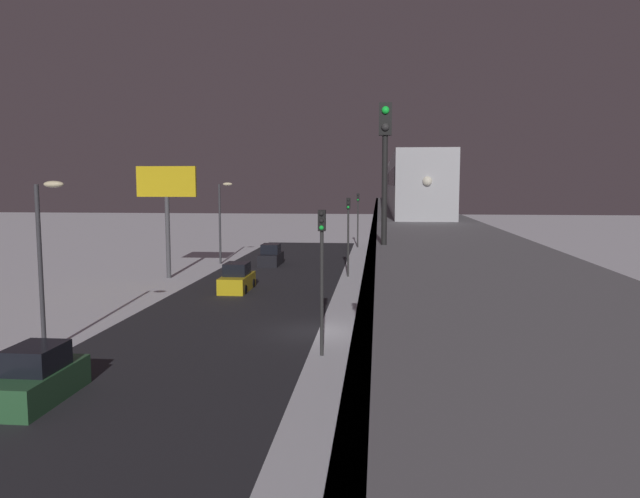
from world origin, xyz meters
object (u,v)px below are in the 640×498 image
(sedan_yellow, at_px, (237,279))
(sedan_green, at_px, (37,379))
(rail_signal, at_px, (385,149))
(subway_train, at_px, (403,183))
(traffic_light_far, at_px, (358,212))
(traffic_light_mid, at_px, (348,225))
(commercial_billboard, at_px, (167,193))
(traffic_light_near, at_px, (322,261))
(sedan_black, at_px, (271,256))

(sedan_yellow, height_order, sedan_green, same)
(rail_signal, relative_size, sedan_yellow, 0.93)
(subway_train, bearing_deg, traffic_light_far, -73.15)
(sedan_yellow, xyz_separation_m, traffic_light_mid, (-7.50, -7.13, 3.41))
(subway_train, distance_m, traffic_light_far, 16.31)
(rail_signal, xyz_separation_m, commercial_billboard, (16.86, -28.81, -1.67))
(traffic_light_near, height_order, traffic_light_mid, same)
(sedan_yellow, relative_size, commercial_billboard, 0.48)
(sedan_black, relative_size, traffic_light_far, 0.65)
(traffic_light_near, height_order, traffic_light_far, same)
(traffic_light_near, xyz_separation_m, commercial_billboard, (14.28, -20.47, 2.63))
(rail_signal, height_order, commercial_billboard, rail_signal)
(subway_train, distance_m, traffic_light_near, 30.45)
(rail_signal, relative_size, traffic_light_far, 0.62)
(rail_signal, distance_m, traffic_light_far, 53.75)
(rail_signal, bearing_deg, commercial_billboard, -59.66)
(sedan_green, bearing_deg, traffic_light_near, -145.24)
(sedan_yellow, distance_m, sedan_black, 13.40)
(traffic_light_mid, bearing_deg, rail_signal, 94.77)
(traffic_light_near, relative_size, traffic_light_far, 1.00)
(sedan_green, xyz_separation_m, sedan_black, (-1.80, -35.32, 0.00))
(sedan_yellow, height_order, traffic_light_near, traffic_light_near)
(sedan_yellow, height_order, traffic_light_mid, traffic_light_mid)
(subway_train, height_order, traffic_light_far, subway_train)
(sedan_green, bearing_deg, traffic_light_mid, -107.75)
(subway_train, relative_size, rail_signal, 13.87)
(subway_train, xyz_separation_m, sedan_yellow, (12.13, 14.44, -6.77))
(traffic_light_mid, bearing_deg, sedan_green, 72.25)
(traffic_light_mid, bearing_deg, sedan_black, -39.92)
(subway_train, bearing_deg, rail_signal, 86.94)
(subway_train, xyz_separation_m, commercial_billboard, (18.90, 9.43, -0.73))
(sedan_green, distance_m, sedan_black, 35.37)
(traffic_light_near, xyz_separation_m, traffic_light_far, (0.00, -45.18, 0.00))
(sedan_black, bearing_deg, traffic_light_near, 104.56)
(subway_train, relative_size, sedan_green, 13.43)
(rail_signal, bearing_deg, subway_train, -93.06)
(sedan_yellow, relative_size, traffic_light_mid, 0.67)
(sedan_green, bearing_deg, subway_train, -110.95)
(sedan_green, height_order, commercial_billboard, commercial_billboard)
(sedan_black, distance_m, traffic_light_near, 30.02)
(sedan_black, height_order, traffic_light_near, traffic_light_near)
(sedan_green, relative_size, commercial_billboard, 0.46)
(sedan_yellow, xyz_separation_m, sedan_green, (1.80, 21.92, 0.01))
(subway_train, distance_m, traffic_light_mid, 9.28)
(sedan_green, relative_size, traffic_light_near, 0.65)
(rail_signal, relative_size, traffic_light_near, 0.62)
(traffic_light_mid, xyz_separation_m, commercial_billboard, (14.28, 2.12, 2.63))
(subway_train, relative_size, commercial_billboard, 6.23)
(subway_train, distance_m, commercial_billboard, 21.14)
(subway_train, distance_m, rail_signal, 38.31)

